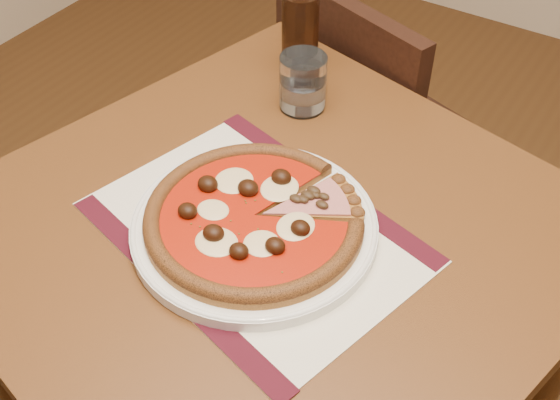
% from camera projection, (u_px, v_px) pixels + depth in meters
% --- Properties ---
extents(table, '(0.97, 0.97, 0.75)m').
position_uv_depth(table, '(273.00, 270.00, 1.06)').
color(table, brown).
rests_on(table, ground).
extents(chair_far, '(0.50, 0.50, 0.83)m').
position_uv_depth(chair_far, '(371.00, 134.00, 1.58)').
color(chair_far, black).
rests_on(chair_far, ground).
extents(placemat, '(0.51, 0.42, 0.00)m').
position_uv_depth(placemat, '(255.00, 232.00, 0.98)').
color(placemat, white).
rests_on(placemat, table).
extents(plate, '(0.34, 0.34, 0.02)m').
position_uv_depth(plate, '(254.00, 227.00, 0.97)').
color(plate, white).
rests_on(plate, placemat).
extents(pizza, '(0.30, 0.30, 0.04)m').
position_uv_depth(pizza, '(254.00, 217.00, 0.96)').
color(pizza, '#A76528').
rests_on(pizza, plate).
extents(ham_slice, '(0.12, 0.13, 0.02)m').
position_uv_depth(ham_slice, '(323.00, 205.00, 0.98)').
color(ham_slice, '#A76528').
rests_on(ham_slice, plate).
extents(water_glass, '(0.10, 0.10, 0.10)m').
position_uv_depth(water_glass, '(303.00, 82.00, 1.16)').
color(water_glass, white).
rests_on(water_glass, table).
extents(bottle, '(0.06, 0.06, 0.22)m').
position_uv_depth(bottle, '(300.00, 29.00, 1.22)').
color(bottle, black).
rests_on(bottle, table).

